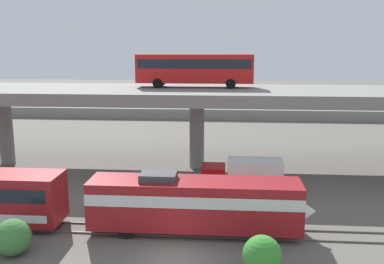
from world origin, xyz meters
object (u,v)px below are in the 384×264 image
object	(u,v)px
parked_car_0	(86,97)
parked_car_1	(356,101)
parked_car_2	(83,99)
train_locomotive	(205,202)
parked_car_3	(274,102)
service_truck_west	(244,175)
transit_bus_on_overpass	(195,67)
parked_car_4	(140,100)
parked_car_5	(225,99)

from	to	relation	value
parked_car_0	parked_car_1	xyz separation A→B (m)	(50.17, -2.35, 0.00)
parked_car_2	parked_car_1	bearing A→B (deg)	1.02
train_locomotive	parked_car_0	xyz separation A→B (m)	(-25.71, 53.87, 0.37)
parked_car_2	parked_car_3	xyz separation A→B (m)	(34.83, -0.91, 0.00)
train_locomotive	service_truck_west	size ratio (longest dim) A/B	2.23
transit_bus_on_overpass	parked_car_3	distance (m)	35.06
service_truck_west	parked_car_3	size ratio (longest dim) A/B	1.59
service_truck_west	parked_car_3	bearing A→B (deg)	-99.31
parked_car_1	parked_car_0	bearing A→B (deg)	177.31
parked_car_1	parked_car_3	size ratio (longest dim) A/B	1.09
parked_car_0	parked_car_4	xyz separation A→B (m)	(11.32, -3.22, 0.00)
transit_bus_on_overpass	parked_car_5	xyz separation A→B (m)	(3.05, 35.01, -7.67)
service_truck_west	parked_car_0	xyz separation A→B (m)	(-28.67, 45.77, 0.92)
train_locomotive	parked_car_2	xyz separation A→B (m)	(-25.06, 50.63, 0.36)
train_locomotive	transit_bus_on_overpass	distance (m)	19.44
train_locomotive	parked_car_3	bearing A→B (deg)	78.88
transit_bus_on_overpass	parked_car_0	world-z (taller)	transit_bus_on_overpass
parked_car_0	parked_car_3	distance (m)	35.73
transit_bus_on_overpass	parked_car_1	size ratio (longest dim) A/B	2.56
parked_car_5	transit_bus_on_overpass	bearing A→B (deg)	-94.97
transit_bus_on_overpass	parked_car_5	world-z (taller)	transit_bus_on_overpass
parked_car_5	parked_car_2	bearing A→B (deg)	-175.69
transit_bus_on_overpass	service_truck_west	size ratio (longest dim) A/B	1.76
parked_car_2	service_truck_west	bearing A→B (deg)	-56.63
parked_car_0	parked_car_1	world-z (taller)	same
train_locomotive	parked_car_2	distance (m)	56.49
parked_car_0	transit_bus_on_overpass	bearing A→B (deg)	123.21
parked_car_0	train_locomotive	bearing A→B (deg)	115.52
train_locomotive	transit_bus_on_overpass	xyz separation A→B (m)	(-1.96, 17.59, 8.04)
transit_bus_on_overpass	parked_car_3	size ratio (longest dim) A/B	2.80
train_locomotive	parked_car_0	bearing A→B (deg)	115.52
parked_car_3	service_truck_west	bearing A→B (deg)	-99.31
parked_car_3	parked_car_0	bearing A→B (deg)	173.34
service_truck_west	parked_car_2	size ratio (longest dim) A/B	1.64
parked_car_4	parked_car_5	world-z (taller)	same
parked_car_3	parked_car_1	bearing A→B (deg)	6.94
train_locomotive	parked_car_4	world-z (taller)	train_locomotive
parked_car_2	parked_car_4	size ratio (longest dim) A/B	0.90
parked_car_1	parked_car_4	distance (m)	38.86
parked_car_3	parked_car_2	bearing A→B (deg)	178.51
parked_car_0	parked_car_3	bearing A→B (deg)	173.34
train_locomotive	parked_car_5	xyz separation A→B (m)	(1.09, 52.60, 0.36)
parked_car_2	parked_car_5	size ratio (longest dim) A/B	0.98
parked_car_1	parked_car_5	bearing A→B (deg)	177.33
parked_car_1	service_truck_west	bearing A→B (deg)	-116.35
parked_car_3	parked_car_4	distance (m)	24.19
parked_car_5	train_locomotive	bearing A→B (deg)	-91.18
service_truck_west	train_locomotive	bearing A→B (deg)	69.97
service_truck_west	parked_car_0	world-z (taller)	parked_car_0
parked_car_4	parked_car_0	bearing A→B (deg)	164.11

